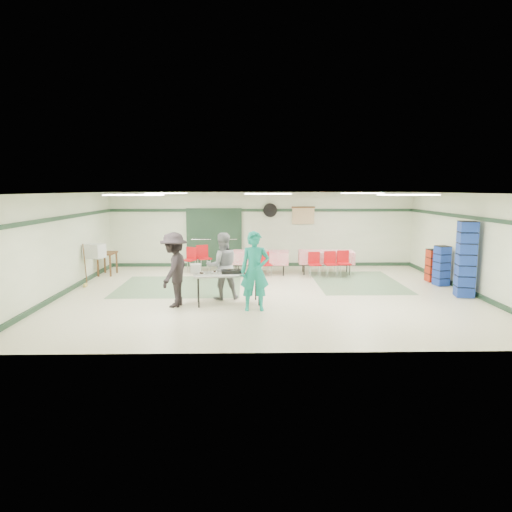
{
  "coord_description": "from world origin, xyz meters",
  "views": [
    {
      "loc": [
        -0.56,
        -12.05,
        2.81
      ],
      "look_at": [
        -0.31,
        -0.3,
        1.08
      ],
      "focal_mm": 32.0,
      "sensor_mm": 36.0,
      "label": 1
    }
  ],
  "objects_px": {
    "dining_table_b": "(260,257)",
    "chair_loose_a": "(203,255)",
    "crate_stack_blue_b": "(466,259)",
    "dining_table_a": "(326,257)",
    "chair_b": "(314,262)",
    "volunteer_teal": "(255,271)",
    "office_printer": "(94,251)",
    "volunteer_grey": "(222,266)",
    "chair_loose_b": "(190,257)",
    "crate_stack_blue_a": "(442,266)",
    "volunteer_dark": "(174,270)",
    "printer_table": "(107,256)",
    "crate_stack_red": "(434,265)",
    "chair_c": "(344,261)",
    "broom": "(85,265)",
    "serving_table": "(228,275)",
    "chair_d": "(264,262)"
  },
  "relations": [
    {
      "from": "dining_table_a",
      "to": "printer_table",
      "type": "relative_size",
      "value": 2.31
    },
    {
      "from": "crate_stack_blue_b",
      "to": "chair_loose_b",
      "type": "bearing_deg",
      "value": 154.28
    },
    {
      "from": "printer_table",
      "to": "chair_loose_a",
      "type": "bearing_deg",
      "value": 12.16
    },
    {
      "from": "dining_table_b",
      "to": "chair_d",
      "type": "xyz_separation_m",
      "value": [
        0.11,
        -0.57,
        -0.07
      ]
    },
    {
      "from": "volunteer_grey",
      "to": "chair_loose_b",
      "type": "distance_m",
      "value": 3.99
    },
    {
      "from": "broom",
      "to": "volunteer_teal",
      "type": "bearing_deg",
      "value": -27.66
    },
    {
      "from": "volunteer_dark",
      "to": "crate_stack_red",
      "type": "relative_size",
      "value": 1.8
    },
    {
      "from": "serving_table",
      "to": "chair_b",
      "type": "bearing_deg",
      "value": 45.04
    },
    {
      "from": "chair_b",
      "to": "crate_stack_blue_b",
      "type": "relative_size",
      "value": 0.4
    },
    {
      "from": "dining_table_b",
      "to": "chair_loose_a",
      "type": "height_order",
      "value": "chair_loose_a"
    },
    {
      "from": "dining_table_b",
      "to": "crate_stack_blue_b",
      "type": "distance_m",
      "value": 6.27
    },
    {
      "from": "volunteer_teal",
      "to": "office_printer",
      "type": "xyz_separation_m",
      "value": [
        -4.78,
        3.33,
        0.03
      ]
    },
    {
      "from": "chair_c",
      "to": "chair_loose_a",
      "type": "height_order",
      "value": "chair_loose_a"
    },
    {
      "from": "serving_table",
      "to": "dining_table_b",
      "type": "distance_m",
      "value": 4.11
    },
    {
      "from": "crate_stack_blue_a",
      "to": "printer_table",
      "type": "relative_size",
      "value": 1.47
    },
    {
      "from": "chair_d",
      "to": "printer_table",
      "type": "distance_m",
      "value": 5.19
    },
    {
      "from": "dining_table_b",
      "to": "chair_d",
      "type": "height_order",
      "value": "chair_d"
    },
    {
      "from": "printer_table",
      "to": "office_printer",
      "type": "relative_size",
      "value": 1.49
    },
    {
      "from": "serving_table",
      "to": "chair_loose_a",
      "type": "xyz_separation_m",
      "value": [
        -1.03,
        4.48,
        -0.16
      ]
    },
    {
      "from": "volunteer_teal",
      "to": "chair_c",
      "type": "bearing_deg",
      "value": 52.02
    },
    {
      "from": "dining_table_a",
      "to": "chair_b",
      "type": "distance_m",
      "value": 0.75
    },
    {
      "from": "volunteer_teal",
      "to": "chair_b",
      "type": "distance_m",
      "value": 4.52
    },
    {
      "from": "volunteer_dark",
      "to": "crate_stack_red",
      "type": "distance_m",
      "value": 7.97
    },
    {
      "from": "volunteer_dark",
      "to": "crate_stack_blue_a",
      "type": "height_order",
      "value": "volunteer_dark"
    },
    {
      "from": "chair_b",
      "to": "chair_c",
      "type": "xyz_separation_m",
      "value": [
        0.95,
        0.0,
        0.02
      ]
    },
    {
      "from": "chair_loose_b",
      "to": "crate_stack_blue_a",
      "type": "bearing_deg",
      "value": 11.13
    },
    {
      "from": "crate_stack_blue_a",
      "to": "chair_loose_a",
      "type": "bearing_deg",
      "value": 161.15
    },
    {
      "from": "volunteer_grey",
      "to": "chair_b",
      "type": "height_order",
      "value": "volunteer_grey"
    },
    {
      "from": "crate_stack_blue_b",
      "to": "broom",
      "type": "bearing_deg",
      "value": 171.79
    },
    {
      "from": "chair_loose_a",
      "to": "office_printer",
      "type": "height_order",
      "value": "office_printer"
    },
    {
      "from": "volunteer_dark",
      "to": "volunteer_grey",
      "type": "bearing_deg",
      "value": 133.32
    },
    {
      "from": "crate_stack_blue_a",
      "to": "printer_table",
      "type": "bearing_deg",
      "value": 169.44
    },
    {
      "from": "chair_loose_b",
      "to": "crate_stack_blue_a",
      "type": "xyz_separation_m",
      "value": [
        7.62,
        -2.25,
        0.06
      ]
    },
    {
      "from": "dining_table_b",
      "to": "dining_table_a",
      "type": "bearing_deg",
      "value": 5.41
    },
    {
      "from": "volunteer_teal",
      "to": "crate_stack_red",
      "type": "relative_size",
      "value": 1.86
    },
    {
      "from": "volunteer_teal",
      "to": "crate_stack_blue_a",
      "type": "xyz_separation_m",
      "value": [
        5.52,
        2.63,
        -0.34
      ]
    },
    {
      "from": "chair_loose_b",
      "to": "broom",
      "type": "height_order",
      "value": "broom"
    },
    {
      "from": "printer_table",
      "to": "crate_stack_red",
      "type": "bearing_deg",
      "value": -5.02
    },
    {
      "from": "crate_stack_blue_b",
      "to": "broom",
      "type": "height_order",
      "value": "crate_stack_blue_b"
    },
    {
      "from": "chair_d",
      "to": "volunteer_dark",
      "type": "bearing_deg",
      "value": -139.13
    },
    {
      "from": "dining_table_b",
      "to": "crate_stack_blue_b",
      "type": "bearing_deg",
      "value": -27.48
    },
    {
      "from": "chair_b",
      "to": "crate_stack_blue_b",
      "type": "height_order",
      "value": "crate_stack_blue_b"
    },
    {
      "from": "dining_table_b",
      "to": "crate_stack_blue_a",
      "type": "height_order",
      "value": "crate_stack_blue_a"
    },
    {
      "from": "chair_d",
      "to": "chair_loose_b",
      "type": "bearing_deg",
      "value": 144.34
    },
    {
      "from": "chair_c",
      "to": "printer_table",
      "type": "height_order",
      "value": "chair_c"
    },
    {
      "from": "broom",
      "to": "chair_loose_b",
      "type": "bearing_deg",
      "value": 39.68
    },
    {
      "from": "crate_stack_red",
      "to": "broom",
      "type": "distance_m",
      "value": 10.39
    },
    {
      "from": "chair_d",
      "to": "office_printer",
      "type": "distance_m",
      "value": 5.23
    },
    {
      "from": "serving_table",
      "to": "printer_table",
      "type": "relative_size",
      "value": 2.21
    },
    {
      "from": "chair_d",
      "to": "chair_loose_b",
      "type": "distance_m",
      "value": 2.62
    }
  ]
}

